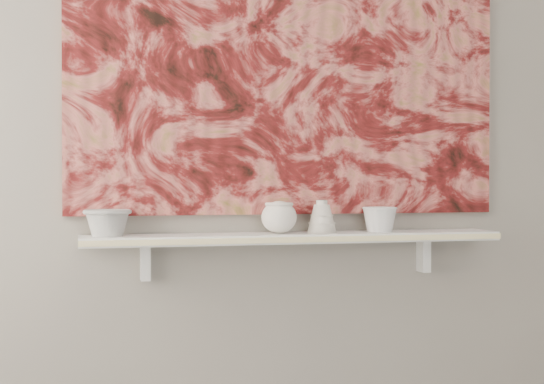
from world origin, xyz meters
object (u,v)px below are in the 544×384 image
object	(u,v)px
bell_vessel	(322,216)
bowl_white	(380,219)
painting	(290,53)
bowl_grey	(107,222)
shelf	(296,238)
cup_cream	(279,217)

from	to	relation	value
bell_vessel	bowl_white	world-z (taller)	bell_vessel
painting	bowl_grey	bearing A→B (deg)	-172.50
shelf	bell_vessel	size ratio (longest dim) A/B	12.78
painting	bell_vessel	size ratio (longest dim) A/B	13.69
bell_vessel	bowl_white	bearing A→B (deg)	0.00
bowl_white	bowl_grey	bearing A→B (deg)	180.00
bowl_grey	bowl_white	world-z (taller)	bowl_grey
shelf	bowl_grey	size ratio (longest dim) A/B	9.28
bowl_grey	bowl_white	bearing A→B (deg)	0.00
bell_vessel	bowl_white	size ratio (longest dim) A/B	0.92
painting	cup_cream	size ratio (longest dim) A/B	12.85
shelf	cup_cream	size ratio (longest dim) A/B	11.99
painting	shelf	bearing A→B (deg)	-90.00
bowl_grey	bell_vessel	bearing A→B (deg)	0.00
cup_cream	bell_vessel	size ratio (longest dim) A/B	1.07
cup_cream	bell_vessel	world-z (taller)	bell_vessel
shelf	bowl_white	size ratio (longest dim) A/B	11.81
shelf	bowl_grey	world-z (taller)	bowl_grey
cup_cream	bowl_white	size ratio (longest dim) A/B	0.98
shelf	bowl_grey	bearing A→B (deg)	180.00
shelf	painting	xyz separation A→B (m)	(0.00, 0.08, 0.62)
cup_cream	bowl_white	bearing A→B (deg)	0.00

